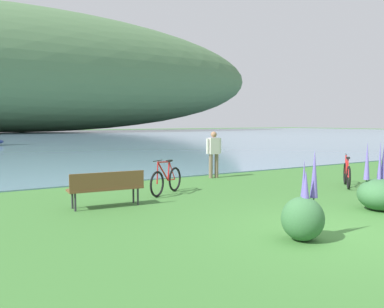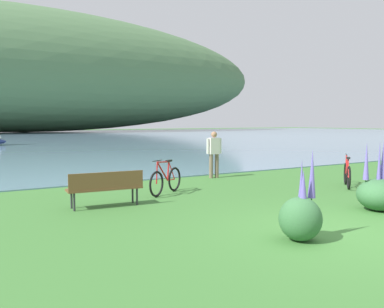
{
  "view_description": "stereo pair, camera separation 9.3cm",
  "coord_description": "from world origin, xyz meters",
  "px_view_note": "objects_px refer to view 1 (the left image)",
  "views": [
    {
      "loc": [
        -6.3,
        -4.85,
        2.08
      ],
      "look_at": [
        0.72,
        6.63,
        1.0
      ],
      "focal_mm": 38.1,
      "sensor_mm": 36.0,
      "label": 1
    },
    {
      "loc": [
        -6.22,
        -4.9,
        2.08
      ],
      "look_at": [
        0.72,
        6.63,
        1.0
      ],
      "focal_mm": 38.1,
      "sensor_mm": 36.0,
      "label": 2
    }
  ],
  "objects_px": {
    "park_bench_near_camera": "(106,186)",
    "person_at_shoreline": "(214,151)",
    "bicycle_beside_path": "(347,174)",
    "bicycle_leaning_near_bench": "(166,180)"
  },
  "relations": [
    {
      "from": "park_bench_near_camera",
      "to": "person_at_shoreline",
      "type": "height_order",
      "value": "person_at_shoreline"
    },
    {
      "from": "park_bench_near_camera",
      "to": "bicycle_beside_path",
      "type": "height_order",
      "value": "bicycle_beside_path"
    },
    {
      "from": "park_bench_near_camera",
      "to": "bicycle_leaning_near_bench",
      "type": "bearing_deg",
      "value": 22.77
    },
    {
      "from": "person_at_shoreline",
      "to": "bicycle_leaning_near_bench",
      "type": "bearing_deg",
      "value": -146.13
    },
    {
      "from": "bicycle_beside_path",
      "to": "person_at_shoreline",
      "type": "bearing_deg",
      "value": 122.41
    },
    {
      "from": "park_bench_near_camera",
      "to": "bicycle_beside_path",
      "type": "distance_m",
      "value": 7.69
    },
    {
      "from": "park_bench_near_camera",
      "to": "person_at_shoreline",
      "type": "bearing_deg",
      "value": 29.64
    },
    {
      "from": "bicycle_leaning_near_bench",
      "to": "person_at_shoreline",
      "type": "bearing_deg",
      "value": 33.87
    },
    {
      "from": "bicycle_leaning_near_bench",
      "to": "person_at_shoreline",
      "type": "height_order",
      "value": "person_at_shoreline"
    },
    {
      "from": "bicycle_leaning_near_bench",
      "to": "bicycle_beside_path",
      "type": "xyz_separation_m",
      "value": [
        5.53,
        -1.85,
        0.0
      ]
    }
  ]
}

